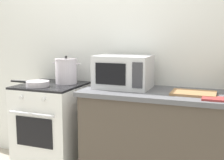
# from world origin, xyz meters

# --- Properties ---
(back_wall) EXTENTS (4.40, 0.10, 2.50)m
(back_wall) POSITION_xyz_m (0.30, 0.97, 1.25)
(back_wall) COLOR silver
(back_wall) RESTS_ON ground_plane
(lower_cabinet_right) EXTENTS (1.64, 0.56, 0.88)m
(lower_cabinet_right) POSITION_xyz_m (0.90, 0.62, 0.44)
(lower_cabinet_right) COLOR #4C4238
(lower_cabinet_right) RESTS_ON ground_plane
(countertop_right) EXTENTS (1.70, 0.60, 0.04)m
(countertop_right) POSITION_xyz_m (0.90, 0.62, 0.90)
(countertop_right) COLOR #59595E
(countertop_right) RESTS_ON lower_cabinet_right
(stove) EXTENTS (0.60, 0.64, 0.92)m
(stove) POSITION_xyz_m (-0.35, 0.60, 0.46)
(stove) COLOR white
(stove) RESTS_ON ground_plane
(stock_pot) EXTENTS (0.31, 0.23, 0.28)m
(stock_pot) POSITION_xyz_m (-0.23, 0.71, 1.05)
(stock_pot) COLOR silver
(stock_pot) RESTS_ON stove
(frying_pan) EXTENTS (0.42, 0.22, 0.05)m
(frying_pan) POSITION_xyz_m (-0.41, 0.46, 0.95)
(frying_pan) COLOR silver
(frying_pan) RESTS_ON stove
(microwave) EXTENTS (0.50, 0.37, 0.30)m
(microwave) POSITION_xyz_m (0.39, 0.68, 1.07)
(microwave) COLOR silver
(microwave) RESTS_ON countertop_right
(cutting_board) EXTENTS (0.36, 0.26, 0.02)m
(cutting_board) POSITION_xyz_m (1.03, 0.60, 0.93)
(cutting_board) COLOR #997047
(cutting_board) RESTS_ON countertop_right
(oven_mitt) EXTENTS (0.18, 0.14, 0.02)m
(oven_mitt) POSITION_xyz_m (1.20, 0.44, 0.93)
(oven_mitt) COLOR #993333
(oven_mitt) RESTS_ON countertop_right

